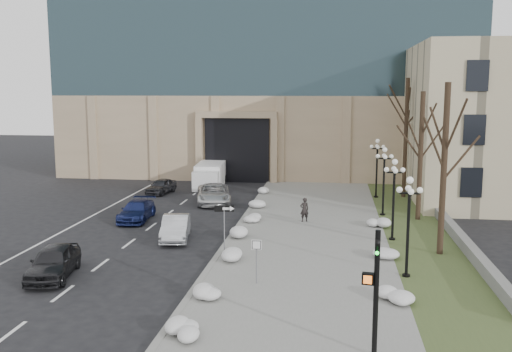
# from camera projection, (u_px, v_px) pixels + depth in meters

# --- Properties ---
(ground) EXTENTS (160.00, 160.00, 0.00)m
(ground) POSITION_uv_depth(u_px,v_px,m) (201.00, 320.00, 21.53)
(ground) COLOR black
(ground) RESTS_ON ground
(sidewalk) EXTENTS (9.00, 40.00, 0.12)m
(sidewalk) POSITION_uv_depth(u_px,v_px,m) (309.00, 231.00, 34.77)
(sidewalk) COLOR gray
(sidewalk) RESTS_ON ground
(curb) EXTENTS (0.30, 40.00, 0.14)m
(curb) POSITION_uv_depth(u_px,v_px,m) (237.00, 229.00, 35.36)
(curb) COLOR gray
(curb) RESTS_ON ground
(grass_strip) EXTENTS (4.00, 40.00, 0.10)m
(grass_strip) POSITION_uv_depth(u_px,v_px,m) (419.00, 235.00, 33.91)
(grass_strip) COLOR #3D4C26
(grass_strip) RESTS_ON ground
(stone_wall) EXTENTS (0.50, 30.00, 0.70)m
(stone_wall) POSITION_uv_depth(u_px,v_px,m) (447.00, 223.00, 35.55)
(stone_wall) COLOR slate
(stone_wall) RESTS_ON ground
(car_a) EXTENTS (2.56, 4.63, 1.49)m
(car_a) POSITION_uv_depth(u_px,v_px,m) (53.00, 262.00, 26.36)
(car_a) COLOR black
(car_a) RESTS_ON ground
(car_b) EXTENTS (2.21, 4.41, 1.39)m
(car_b) POSITION_uv_depth(u_px,v_px,m) (176.00, 228.00, 33.00)
(car_b) COLOR #B8BCC1
(car_b) RESTS_ON ground
(car_c) EXTENTS (2.08, 4.54, 1.29)m
(car_c) POSITION_uv_depth(u_px,v_px,m) (137.00, 211.00, 37.83)
(car_c) COLOR navy
(car_c) RESTS_ON ground
(car_d) EXTENTS (3.59, 5.72, 1.47)m
(car_d) POSITION_uv_depth(u_px,v_px,m) (214.00, 194.00, 43.36)
(car_d) COLOR silver
(car_d) RESTS_ON ground
(car_e) EXTENTS (2.04, 3.85, 1.25)m
(car_e) POSITION_uv_depth(u_px,v_px,m) (161.00, 186.00, 47.43)
(car_e) COLOR #313136
(car_e) RESTS_ON ground
(pedestrian) EXTENTS (0.67, 0.56, 1.57)m
(pedestrian) POSITION_uv_depth(u_px,v_px,m) (304.00, 210.00, 36.91)
(pedestrian) COLOR black
(pedestrian) RESTS_ON sidewalk
(box_truck) EXTENTS (2.74, 6.65, 2.06)m
(box_truck) POSITION_uv_depth(u_px,v_px,m) (210.00, 176.00, 50.66)
(box_truck) COLOR silver
(box_truck) RESTS_ON ground
(one_way_sign) EXTENTS (1.04, 0.30, 2.78)m
(one_way_sign) POSITION_uv_depth(u_px,v_px,m) (227.00, 215.00, 29.10)
(one_way_sign) COLOR slate
(one_way_sign) RESTS_ON ground
(keep_sign) EXTENTS (0.45, 0.07, 2.10)m
(keep_sign) POSITION_uv_depth(u_px,v_px,m) (256.00, 252.00, 25.08)
(keep_sign) COLOR slate
(keep_sign) RESTS_ON ground
(traffic_signal) EXTENTS (0.74, 0.98, 4.29)m
(traffic_signal) POSITION_uv_depth(u_px,v_px,m) (375.00, 296.00, 18.18)
(traffic_signal) COLOR black
(traffic_signal) RESTS_ON ground
(snow_clump_a) EXTENTS (1.10, 1.60, 0.36)m
(snow_clump_a) POSITION_uv_depth(u_px,v_px,m) (181.00, 331.00, 19.90)
(snow_clump_a) COLOR silver
(snow_clump_a) RESTS_ON sidewalk
(snow_clump_b) EXTENTS (1.10, 1.60, 0.36)m
(snow_clump_b) POSITION_uv_depth(u_px,v_px,m) (203.00, 292.00, 23.75)
(snow_clump_b) COLOR silver
(snow_clump_b) RESTS_ON sidewalk
(snow_clump_c) EXTENTS (1.10, 1.60, 0.36)m
(snow_clump_c) POSITION_uv_depth(u_px,v_px,m) (226.00, 258.00, 28.38)
(snow_clump_c) COLOR silver
(snow_clump_c) RESTS_ON sidewalk
(snow_clump_d) EXTENTS (1.10, 1.60, 0.36)m
(snow_clump_d) POSITION_uv_depth(u_px,v_px,m) (240.00, 235.00, 32.94)
(snow_clump_d) COLOR silver
(snow_clump_d) RESTS_ON sidewalk
(snow_clump_e) EXTENTS (1.10, 1.60, 0.36)m
(snow_clump_e) POSITION_uv_depth(u_px,v_px,m) (250.00, 218.00, 37.10)
(snow_clump_e) COLOR silver
(snow_clump_e) RESTS_ON sidewalk
(snow_clump_f) EXTENTS (1.10, 1.60, 0.36)m
(snow_clump_f) POSITION_uv_depth(u_px,v_px,m) (258.00, 204.00, 41.71)
(snow_clump_f) COLOR silver
(snow_clump_f) RESTS_ON sidewalk
(snow_clump_g) EXTENTS (1.10, 1.60, 0.36)m
(snow_clump_g) POSITION_uv_depth(u_px,v_px,m) (267.00, 192.00, 46.62)
(snow_clump_g) COLOR silver
(snow_clump_g) RESTS_ON sidewalk
(snow_clump_h) EXTENTS (1.10, 1.60, 0.36)m
(snow_clump_h) POSITION_uv_depth(u_px,v_px,m) (392.00, 295.00, 23.38)
(snow_clump_h) COLOR silver
(snow_clump_h) RESTS_ON sidewalk
(snow_clump_i) EXTENTS (1.10, 1.60, 0.36)m
(snow_clump_i) POSITION_uv_depth(u_px,v_px,m) (391.00, 254.00, 29.14)
(snow_clump_i) COLOR silver
(snow_clump_i) RESTS_ON sidewalk
(snow_clump_j) EXTENTS (1.10, 1.60, 0.36)m
(snow_clump_j) POSITION_uv_depth(u_px,v_px,m) (379.00, 225.00, 35.40)
(snow_clump_j) COLOR silver
(snow_clump_j) RESTS_ON sidewalk
(lamppost_a) EXTENTS (1.18, 1.18, 4.76)m
(lamppost_a) POSITION_uv_depth(u_px,v_px,m) (409.00, 213.00, 25.84)
(lamppost_a) COLOR black
(lamppost_a) RESTS_ON ground
(lamppost_b) EXTENTS (1.18, 1.18, 4.76)m
(lamppost_b) POSITION_uv_depth(u_px,v_px,m) (394.00, 189.00, 32.20)
(lamppost_b) COLOR black
(lamppost_b) RESTS_ON ground
(lamppost_c) EXTENTS (1.18, 1.18, 4.76)m
(lamppost_c) POSITION_uv_depth(u_px,v_px,m) (384.00, 172.00, 38.57)
(lamppost_c) COLOR black
(lamppost_c) RESTS_ON ground
(lamppost_d) EXTENTS (1.18, 1.18, 4.76)m
(lamppost_d) POSITION_uv_depth(u_px,v_px,m) (377.00, 160.00, 44.93)
(lamppost_d) COLOR black
(lamppost_d) RESTS_ON ground
(tree_near) EXTENTS (3.20, 3.20, 9.00)m
(tree_near) POSITION_uv_depth(u_px,v_px,m) (445.00, 145.00, 29.04)
(tree_near) COLOR black
(tree_near) RESTS_ON ground
(tree_mid) EXTENTS (3.20, 3.20, 8.50)m
(tree_mid) POSITION_uv_depth(u_px,v_px,m) (421.00, 138.00, 36.93)
(tree_mid) COLOR black
(tree_mid) RESTS_ON ground
(tree_far) EXTENTS (3.20, 3.20, 9.50)m
(tree_far) POSITION_uv_depth(u_px,v_px,m) (406.00, 121.00, 44.66)
(tree_far) COLOR black
(tree_far) RESTS_ON ground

